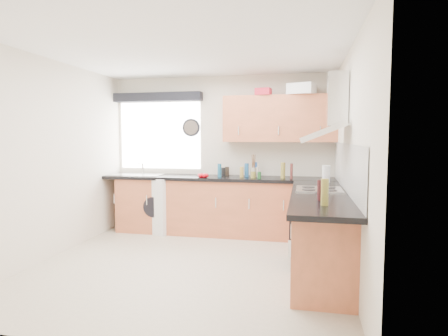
% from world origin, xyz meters
% --- Properties ---
extents(ground_plane, '(3.60, 3.60, 0.00)m').
position_xyz_m(ground_plane, '(0.00, 0.00, 0.00)').
color(ground_plane, beige).
extents(ceiling, '(3.60, 3.60, 0.02)m').
position_xyz_m(ceiling, '(0.00, 0.00, 2.50)').
color(ceiling, white).
rests_on(ceiling, wall_back).
extents(wall_back, '(3.60, 0.02, 2.50)m').
position_xyz_m(wall_back, '(0.00, 1.80, 1.25)').
color(wall_back, silver).
rests_on(wall_back, ground_plane).
extents(wall_front, '(3.60, 0.02, 2.50)m').
position_xyz_m(wall_front, '(0.00, -1.80, 1.25)').
color(wall_front, silver).
rests_on(wall_front, ground_plane).
extents(wall_left, '(0.02, 3.60, 2.50)m').
position_xyz_m(wall_left, '(-1.80, 0.00, 1.25)').
color(wall_left, silver).
rests_on(wall_left, ground_plane).
extents(wall_right, '(0.02, 3.60, 2.50)m').
position_xyz_m(wall_right, '(1.80, 0.00, 1.25)').
color(wall_right, silver).
rests_on(wall_right, ground_plane).
extents(window, '(1.40, 0.02, 1.10)m').
position_xyz_m(window, '(-1.05, 1.79, 1.55)').
color(window, white).
rests_on(window, wall_back).
extents(window_blind, '(1.50, 0.18, 0.14)m').
position_xyz_m(window_blind, '(-1.05, 1.70, 2.18)').
color(window_blind, black).
rests_on(window_blind, wall_back).
extents(splashback, '(0.01, 3.00, 0.54)m').
position_xyz_m(splashback, '(1.79, 0.30, 1.18)').
color(splashback, white).
rests_on(splashback, wall_right).
extents(base_cab_back, '(3.00, 0.58, 0.86)m').
position_xyz_m(base_cab_back, '(-0.10, 1.51, 0.43)').
color(base_cab_back, '#AE5A38').
rests_on(base_cab_back, ground_plane).
extents(base_cab_corner, '(0.60, 0.60, 0.86)m').
position_xyz_m(base_cab_corner, '(1.50, 1.50, 0.43)').
color(base_cab_corner, '#AE5A38').
rests_on(base_cab_corner, ground_plane).
extents(base_cab_right, '(0.58, 2.10, 0.86)m').
position_xyz_m(base_cab_right, '(1.51, 0.15, 0.43)').
color(base_cab_right, '#AE5A38').
rests_on(base_cab_right, ground_plane).
extents(worktop_back, '(3.60, 0.62, 0.05)m').
position_xyz_m(worktop_back, '(0.00, 1.50, 0.89)').
color(worktop_back, black).
rests_on(worktop_back, base_cab_back).
extents(worktop_right, '(0.62, 2.42, 0.05)m').
position_xyz_m(worktop_right, '(1.50, 0.00, 0.89)').
color(worktop_right, black).
rests_on(worktop_right, base_cab_right).
extents(sink, '(0.84, 0.46, 0.10)m').
position_xyz_m(sink, '(-1.33, 1.50, 0.95)').
color(sink, silver).
rests_on(sink, worktop_back).
extents(oven, '(0.56, 0.58, 0.85)m').
position_xyz_m(oven, '(1.50, 0.30, 0.42)').
color(oven, black).
rests_on(oven, ground_plane).
extents(hob_plate, '(0.52, 0.52, 0.01)m').
position_xyz_m(hob_plate, '(1.50, 0.30, 0.92)').
color(hob_plate, silver).
rests_on(hob_plate, worktop_right).
extents(extractor_hood, '(0.52, 0.78, 0.66)m').
position_xyz_m(extractor_hood, '(1.60, 0.30, 1.77)').
color(extractor_hood, silver).
rests_on(extractor_hood, wall_right).
extents(upper_cabinets, '(1.70, 0.35, 0.70)m').
position_xyz_m(upper_cabinets, '(0.95, 1.62, 1.80)').
color(upper_cabinets, '#AE5A38').
rests_on(upper_cabinets, wall_back).
extents(washing_machine, '(0.76, 0.75, 0.88)m').
position_xyz_m(washing_machine, '(-0.95, 1.52, 0.44)').
color(washing_machine, white).
rests_on(washing_machine, ground_plane).
extents(wall_clock, '(0.29, 0.04, 0.29)m').
position_xyz_m(wall_clock, '(-0.50, 1.76, 1.68)').
color(wall_clock, black).
rests_on(wall_clock, wall_back).
extents(casserole, '(0.44, 0.37, 0.16)m').
position_xyz_m(casserole, '(1.27, 1.52, 2.23)').
color(casserole, white).
rests_on(casserole, upper_cabinets).
extents(storage_box, '(0.25, 0.22, 0.10)m').
position_xyz_m(storage_box, '(0.71, 1.52, 2.20)').
color(storage_box, red).
rests_on(storage_box, upper_cabinets).
extents(utensil_pot, '(0.12, 0.12, 0.14)m').
position_xyz_m(utensil_pot, '(0.56, 1.59, 0.98)').
color(utensil_pot, '#A29A88').
rests_on(utensil_pot, worktop_back).
extents(kitchen_roll, '(0.12, 0.12, 0.23)m').
position_xyz_m(kitchen_roll, '(1.62, 1.05, 1.03)').
color(kitchen_roll, white).
rests_on(kitchen_roll, worktop_right).
extents(tomato_cluster, '(0.16, 0.16, 0.07)m').
position_xyz_m(tomato_cluster, '(-0.17, 1.30, 0.94)').
color(tomato_cluster, '#BD040F').
rests_on(tomato_cluster, worktop_back).
extents(jar_0, '(0.07, 0.07, 0.14)m').
position_xyz_m(jar_0, '(0.12, 1.70, 0.98)').
color(jar_0, '#2E2219').
rests_on(jar_0, worktop_back).
extents(jar_1, '(0.04, 0.04, 0.16)m').
position_xyz_m(jar_1, '(0.64, 1.50, 0.99)').
color(jar_1, '#B3A798').
rests_on(jar_1, worktop_back).
extents(jar_2, '(0.04, 0.04, 0.23)m').
position_xyz_m(jar_2, '(1.15, 1.42, 1.02)').
color(jar_2, '#5A2420').
rests_on(jar_2, worktop_back).
extents(jar_3, '(0.08, 0.08, 0.09)m').
position_xyz_m(jar_3, '(0.58, 1.42, 0.96)').
color(jar_3, olive).
rests_on(jar_3, worktop_back).
extents(jar_4, '(0.07, 0.07, 0.21)m').
position_xyz_m(jar_4, '(0.46, 1.55, 1.01)').
color(jar_4, '#1C5489').
rests_on(jar_4, worktop_back).
extents(jar_5, '(0.05, 0.05, 0.10)m').
position_xyz_m(jar_5, '(0.68, 1.36, 0.96)').
color(jar_5, '#1C5122').
rests_on(jar_5, worktop_back).
extents(jar_6, '(0.05, 0.05, 0.22)m').
position_xyz_m(jar_6, '(0.59, 1.63, 1.02)').
color(jar_6, navy).
rests_on(jar_6, worktop_back).
extents(jar_7, '(0.07, 0.07, 0.13)m').
position_xyz_m(jar_7, '(0.08, 1.61, 0.98)').
color(jar_7, black).
rests_on(jar_7, worktop_back).
extents(jar_8, '(0.06, 0.06, 0.20)m').
position_xyz_m(jar_8, '(0.05, 1.43, 1.01)').
color(jar_8, '#185676').
rests_on(jar_8, worktop_back).
extents(jar_9, '(0.06, 0.06, 0.16)m').
position_xyz_m(jar_9, '(0.40, 1.47, 0.99)').
color(jar_9, '#A38638').
rests_on(jar_9, worktop_back).
extents(jar_10, '(0.07, 0.07, 0.24)m').
position_xyz_m(jar_10, '(1.02, 1.45, 1.03)').
color(jar_10, olive).
rests_on(jar_10, worktop_back).
extents(bottle_0, '(0.07, 0.07, 0.24)m').
position_xyz_m(bottle_0, '(1.51, -0.71, 1.03)').
color(bottle_0, olive).
rests_on(bottle_0, worktop_right).
extents(bottle_1, '(0.05, 0.05, 0.20)m').
position_xyz_m(bottle_1, '(1.48, -0.44, 1.01)').
color(bottle_1, '#3D1518').
rests_on(bottle_1, worktop_right).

